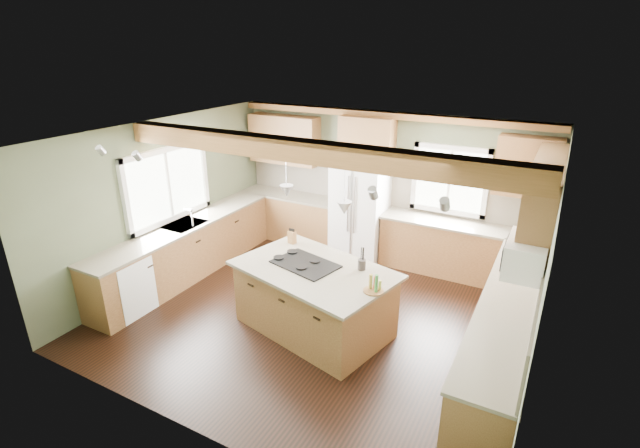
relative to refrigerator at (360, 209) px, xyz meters
The scene contains 37 objects.
floor 2.32m from the refrigerator, 81.95° to the right, with size 5.60×5.60×0.00m, color black.
ceiling 2.73m from the refrigerator, 81.95° to the right, with size 5.60×5.60×0.00m, color silver.
wall_back 0.63m from the refrigerator, 51.71° to the left, with size 5.60×5.60×0.00m, color #485039.
wall_left 3.30m from the refrigerator, 139.70° to the right, with size 5.00×5.00×0.00m, color #485039.
wall_right 3.78m from the refrigerator, 34.37° to the right, with size 5.00×5.00×0.00m, color #485039.
ceiling_beam 2.92m from the refrigerator, 82.99° to the right, with size 5.55×0.26×0.26m, color brown.
soffit_trim 1.69m from the refrigerator, 43.03° to the left, with size 5.55×0.20×0.10m, color brown.
backsplash_back 0.57m from the refrigerator, 50.58° to the left, with size 5.58×0.03×0.58m, color brown.
backsplash_right 3.73m from the refrigerator, 33.86° to the right, with size 0.03×3.70×0.58m, color brown.
base_cab_back_left 1.56m from the refrigerator, behind, with size 2.02×0.60×0.88m, color brown.
counter_back_left 1.49m from the refrigerator, behind, with size 2.06×0.64×0.04m, color #4D4638.
base_cab_back_right 1.85m from the refrigerator, ahead, with size 2.62×0.60×0.88m, color brown.
counter_back_right 1.79m from the refrigerator, ahead, with size 2.66×0.64×0.04m, color #4D4638.
base_cab_left 3.06m from the refrigerator, 136.74° to the right, with size 0.60×3.70×0.88m, color brown.
counter_left 3.02m from the refrigerator, 136.74° to the right, with size 0.64×3.74×0.04m, color #4D4638.
base_cab_right 3.51m from the refrigerator, 36.47° to the right, with size 0.60×3.70×0.88m, color brown.
counter_right 3.48m from the refrigerator, 36.47° to the right, with size 0.64×3.74×0.04m, color #4D4638.
upper_cab_back_left 2.00m from the refrigerator, behind, with size 1.40×0.35×0.90m, color brown.
upper_cab_over_fridge 1.27m from the refrigerator, 90.00° to the left, with size 0.96×0.35×0.70m, color brown.
upper_cab_right 3.34m from the refrigerator, 22.64° to the right, with size 0.35×2.20×0.90m, color brown.
upper_cab_back_corner 2.81m from the refrigerator, ahead, with size 0.90×0.35×0.90m, color brown.
window_left 3.30m from the refrigerator, 140.15° to the right, with size 0.04×1.60×1.05m, color white.
window_back 1.63m from the refrigerator, 13.94° to the left, with size 1.10×0.04×1.00m, color white.
sink 3.02m from the refrigerator, 136.74° to the right, with size 0.50×0.65×0.03m, color #262628.
faucet 2.90m from the refrigerator, 134.30° to the right, with size 0.02×0.02×0.28m, color #B2B2B7.
dishwasher 4.05m from the refrigerator, 123.02° to the right, with size 0.60×0.60×0.84m, color white.
oven 4.40m from the refrigerator, 50.38° to the right, with size 0.60×0.72×0.84m, color white.
microwave 3.66m from the refrigerator, 37.00° to the right, with size 0.40×0.70×0.38m, color white.
pendant_left 2.52m from the refrigerator, 91.27° to the right, with size 0.18×0.18×0.16m, color #B2B2B7.
pendant_right 2.88m from the refrigerator, 70.81° to the right, with size 0.18×0.18×0.16m, color #B2B2B7.
refrigerator is the anchor object (origin of this frame).
island 2.52m from the refrigerator, 80.26° to the right, with size 1.94×1.18×0.88m, color brown.
island_top 2.48m from the refrigerator, 80.26° to the right, with size 2.07×1.31×0.04m, color #4D4638.
cooktop 2.42m from the refrigerator, 83.77° to the right, with size 0.84×0.56×0.02m, color black.
knife_block 1.90m from the refrigerator, 98.01° to the right, with size 0.11×0.08×0.19m, color brown.
utensil_crock 2.38m from the refrigerator, 65.73° to the right, with size 0.11×0.11×0.14m, color #453A37.
bottle_tray 2.95m from the refrigerator, 63.17° to the right, with size 0.25×0.25×0.23m, color brown, non-canonical shape.
Camera 1 is at (2.76, -5.07, 3.71)m, focal length 26.00 mm.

